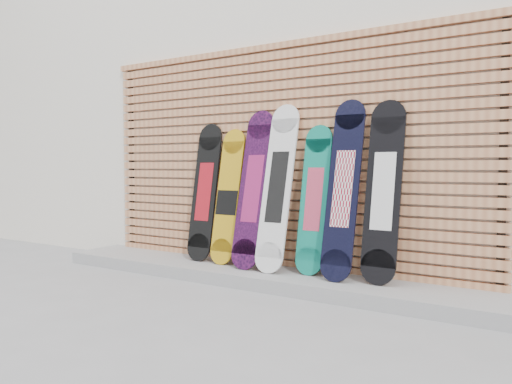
# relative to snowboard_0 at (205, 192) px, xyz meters

# --- Properties ---
(ground) EXTENTS (80.00, 80.00, 0.00)m
(ground) POSITION_rel_snowboard_0_xyz_m (0.91, -0.80, -0.83)
(ground) COLOR gray
(ground) RESTS_ON ground
(building) EXTENTS (12.00, 5.00, 3.60)m
(building) POSITION_rel_snowboard_0_xyz_m (1.41, 2.70, 0.97)
(building) COLOR white
(building) RESTS_ON ground
(concrete_step) EXTENTS (4.60, 0.70, 0.12)m
(concrete_step) POSITION_rel_snowboard_0_xyz_m (0.76, -0.12, -0.77)
(concrete_step) COLOR gray
(concrete_step) RESTS_ON ground
(slat_wall) EXTENTS (4.26, 0.08, 2.29)m
(slat_wall) POSITION_rel_snowboard_0_xyz_m (0.76, 0.17, 0.38)
(slat_wall) COLOR #C47C51
(slat_wall) RESTS_ON ground
(snowboard_0) EXTENTS (0.29, 0.28, 1.43)m
(snowboard_0) POSITION_rel_snowboard_0_xyz_m (0.00, 0.00, 0.00)
(snowboard_0) COLOR black
(snowboard_0) RESTS_ON concrete_step
(snowboard_1) EXTENTS (0.26, 0.30, 1.36)m
(snowboard_1) POSITION_rel_snowboard_0_xyz_m (0.30, -0.01, -0.04)
(snowboard_1) COLOR gold
(snowboard_1) RESTS_ON concrete_step
(snowboard_2) EXTENTS (0.30, 0.38, 1.53)m
(snowboard_2) POSITION_rel_snowboard_0_xyz_m (0.63, -0.05, 0.05)
(snowboard_2) COLOR black
(snowboard_2) RESTS_ON concrete_step
(snowboard_3) EXTENTS (0.29, 0.40, 1.57)m
(snowboard_3) POSITION_rel_snowboard_0_xyz_m (0.91, -0.06, 0.07)
(snowboard_3) COLOR white
(snowboard_3) RESTS_ON concrete_step
(snowboard_4) EXTENTS (0.26, 0.27, 1.36)m
(snowboard_4) POSITION_rel_snowboard_0_xyz_m (1.26, 0.00, -0.03)
(snowboard_4) COLOR #0C7A65
(snowboard_4) RESTS_ON concrete_step
(snowboard_5) EXTENTS (0.28, 0.39, 1.57)m
(snowboard_5) POSITION_rel_snowboard_0_xyz_m (1.56, -0.05, 0.07)
(snowboard_5) COLOR black
(snowboard_5) RESTS_ON concrete_step
(snowboard_6) EXTENTS (0.30, 0.30, 1.55)m
(snowboard_6) POSITION_rel_snowboard_0_xyz_m (1.90, -0.01, 0.06)
(snowboard_6) COLOR black
(snowboard_6) RESTS_ON concrete_step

